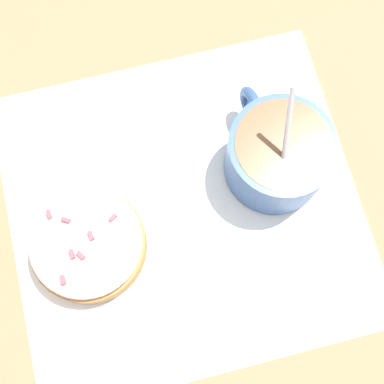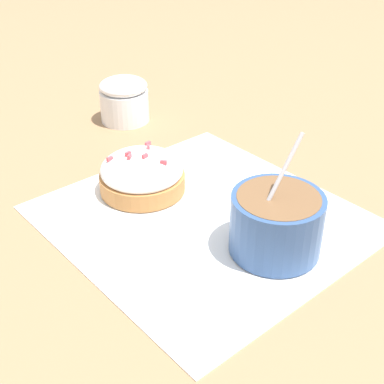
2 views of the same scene
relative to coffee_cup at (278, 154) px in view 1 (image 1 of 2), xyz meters
name	(u,v)px [view 1 (image 1 of 2)]	position (x,y,z in m)	size (l,w,h in m)	color
ground_plane	(184,207)	(-0.09, -0.01, -0.04)	(3.00, 3.00, 0.00)	#93704C
paper_napkin	(184,207)	(-0.09, -0.01, -0.03)	(0.33, 0.31, 0.00)	white
coffee_cup	(278,154)	(0.00, 0.00, 0.00)	(0.09, 0.11, 0.12)	#335184
frosted_pastry	(87,243)	(-0.17, -0.02, -0.01)	(0.10, 0.10, 0.05)	#B2753D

